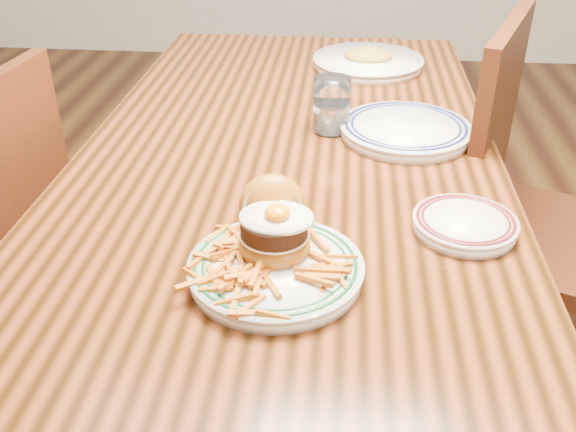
# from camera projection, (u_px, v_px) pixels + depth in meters

# --- Properties ---
(floor) EXTENTS (6.00, 6.00, 0.00)m
(floor) POSITION_uv_depth(u_px,v_px,m) (289.00, 400.00, 1.72)
(floor) COLOR black
(floor) RESTS_ON ground
(table) EXTENTS (0.85, 1.60, 0.75)m
(table) POSITION_uv_depth(u_px,v_px,m) (290.00, 182.00, 1.37)
(table) COLOR black
(table) RESTS_ON floor
(chair_right) EXTENTS (0.58, 0.58, 0.97)m
(chair_right) POSITION_uv_depth(u_px,v_px,m) (535.00, 218.00, 1.52)
(chair_right) COLOR #3D1B0C
(chair_right) RESTS_ON floor
(main_plate) EXTENTS (0.26, 0.27, 0.12)m
(main_plate) POSITION_uv_depth(u_px,v_px,m) (275.00, 252.00, 0.93)
(main_plate) COLOR silver
(main_plate) RESTS_ON table
(side_plate) EXTENTS (0.17, 0.17, 0.03)m
(side_plate) POSITION_uv_depth(u_px,v_px,m) (465.00, 223.00, 1.04)
(side_plate) COLOR silver
(side_plate) RESTS_ON table
(rear_plate) EXTENTS (0.28, 0.28, 0.03)m
(rear_plate) POSITION_uv_depth(u_px,v_px,m) (405.00, 129.00, 1.35)
(rear_plate) COLOR silver
(rear_plate) RESTS_ON table
(water_glass) EXTENTS (0.08, 0.08, 0.12)m
(water_glass) POSITION_uv_depth(u_px,v_px,m) (331.00, 108.00, 1.36)
(water_glass) COLOR white
(water_glass) RESTS_ON table
(far_plate) EXTENTS (0.30, 0.30, 0.05)m
(far_plate) POSITION_uv_depth(u_px,v_px,m) (368.00, 61.00, 1.74)
(far_plate) COLOR silver
(far_plate) RESTS_ON table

